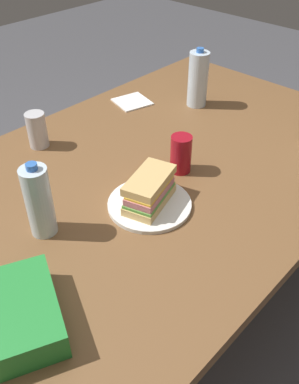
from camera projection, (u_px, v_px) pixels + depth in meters
The scene contains 10 objects.
ground_plane at pixel (142, 318), 1.76m from camera, with size 8.00×8.00×0.00m, color #4C4C51.
dining_table at pixel (139, 195), 1.35m from camera, with size 1.82×1.06×0.74m.
paper_plate at pixel (150, 204), 1.19m from camera, with size 0.24×0.24×0.01m, color white.
sandwich at pixel (149, 190), 1.16m from camera, with size 0.20×0.15×0.08m.
soda_can_red at pixel (181, 154), 1.29m from camera, with size 0.07×0.07×0.12m, color maroon.
chip_bag at pixel (22, 313), 0.86m from camera, with size 0.23×0.15×0.07m, color #268C38.
water_bottle_tall at pixel (198, 79), 1.62m from camera, with size 0.08×0.08×0.23m.
water_bottle_spare at pixel (39, 201), 1.05m from camera, with size 0.07×0.07×0.21m.
soda_can_silver at pixel (37, 130), 1.41m from camera, with size 0.07×0.07×0.12m, color silver.
paper_napkin at pixel (132, 102), 1.70m from camera, with size 0.13×0.13×0.01m, color white.
Camera 1 is at (-0.74, -0.75, 1.51)m, focal length 39.07 mm.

